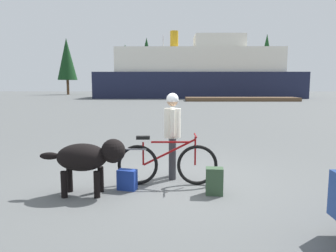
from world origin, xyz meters
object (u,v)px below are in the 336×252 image
Objects in this scene: dog at (88,157)px; sailboat_moored at (163,93)px; handbag_pannier at (127,180)px; backpack at (214,181)px; ferry_boat at (199,74)px; bicycle at (167,163)px; person_cyclist at (172,128)px.

sailboat_moored reaches higher than dog.
backpack is at bearing -9.03° from handbag_pannier.
ferry_boat is (5.24, 39.63, 2.57)m from dog.
bicycle is at bearing 22.74° from dog.
person_cyclist is 0.06× the size of ferry_boat.
bicycle is 0.75m from person_cyclist.
sailboat_moored is at bearing 89.73° from dog.
sailboat_moored reaches higher than bicycle.
bicycle is at bearing 147.07° from backpack.
handbag_pannier is at bearing -89.50° from sailboat_moored.
sailboat_moored is (-1.06, 43.97, 0.12)m from bicycle.
bicycle is 0.77m from handbag_pannier.
bicycle is 1.29× the size of dog.
handbag_pannier is at bearing 23.22° from dog.
sailboat_moored is at bearing 91.39° from bicycle.
backpack is 1.49m from handbag_pannier.
handbag_pannier is at bearing -96.73° from ferry_boat.
ferry_boat is (4.65, 39.37, 3.02)m from handbag_pannier.
backpack is at bearing -54.53° from person_cyclist.
dog is 44.51m from sailboat_moored.
dog is at bearing -90.27° from sailboat_moored.
bicycle is at bearing -88.61° from sailboat_moored.
dog is at bearing -157.26° from bicycle.
handbag_pannier is 44.26m from sailboat_moored.
ferry_boat is (3.86, 38.64, 2.21)m from person_cyclist.
handbag_pannier is at bearing -157.68° from bicycle.
dog is (-1.37, -0.99, -0.35)m from person_cyclist.
sailboat_moored is (-0.39, 44.25, 0.34)m from handbag_pannier.
sailboat_moored reaches higher than handbag_pannier.
person_cyclist is at bearing -95.71° from ferry_boat.
person_cyclist reaches higher than bicycle.
dog reaches higher than backpack.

